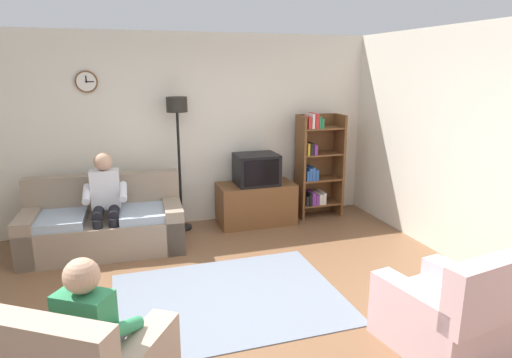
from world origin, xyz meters
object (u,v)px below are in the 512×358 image
person_on_couch (105,198)px  person_in_left_armchair (96,328)px  armchair_near_bookshelf (446,315)px  bookshelf (316,165)px  couch (105,225)px  tv (256,169)px  floor_lamp (178,127)px  tv_stand (256,203)px

person_on_couch → person_in_left_armchair: person_on_couch is taller
armchair_near_bookshelf → person_on_couch: size_ratio=0.81×
bookshelf → armchair_near_bookshelf: size_ratio=1.58×
couch → bookshelf: bookshelf is taller
person_in_left_armchair → tv: bearing=56.3°
tv → person_on_couch: size_ratio=0.48×
couch → floor_lamp: bearing=23.2°
person_on_couch → person_in_left_armchair: (-0.03, -2.70, -0.09)m
floor_lamp → tv_stand: bearing=-5.3°
person_in_left_armchair → tv_stand: bearing=56.5°
armchair_near_bookshelf → person_in_left_armchair: 2.66m
person_on_couch → floor_lamp: bearing=29.2°
bookshelf → tv_stand: bearing=-175.9°
tv → person_in_left_armchair: person_in_left_armchair is taller
floor_lamp → person_in_left_armchair: size_ratio=1.65×
tv_stand → person_on_couch: 2.14m
couch → person_on_couch: size_ratio=1.56×
person_on_couch → armchair_near_bookshelf: bearing=-47.5°
tv_stand → person_in_left_armchair: size_ratio=0.98×
bookshelf → tv: bearing=-174.5°
tv_stand → floor_lamp: size_ratio=0.59×
tv → floor_lamp: bearing=173.5°
bookshelf → person_on_couch: 3.08m
tv → armchair_near_bookshelf: 3.36m
couch → bookshelf: (3.07, 0.41, 0.48)m
person_in_left_armchair → couch: bearing=90.2°
tv_stand → person_in_left_armchair: person_in_left_armchair is taller
bookshelf → person_in_left_armchair: 4.45m
tv → couch: bearing=-171.5°
tv → bookshelf: bearing=5.5°
floor_lamp → armchair_near_bookshelf: bearing=-64.4°
armchair_near_bookshelf → person_on_couch: (-2.61, 2.85, 0.41)m
person_in_left_armchair → person_on_couch: bearing=89.3°
tv_stand → person_on_couch: (-2.05, -0.45, 0.40)m
tv_stand → bookshelf: size_ratio=0.70×
tv → bookshelf: 0.98m
tv → person_on_couch: bearing=-168.3°
tv_stand → armchair_near_bookshelf: size_ratio=1.10×
tv_stand → bookshelf: (0.98, 0.07, 0.49)m
couch → tv_stand: couch is taller
couch → armchair_near_bookshelf: size_ratio=1.94×
floor_lamp → person_on_couch: size_ratio=1.49×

